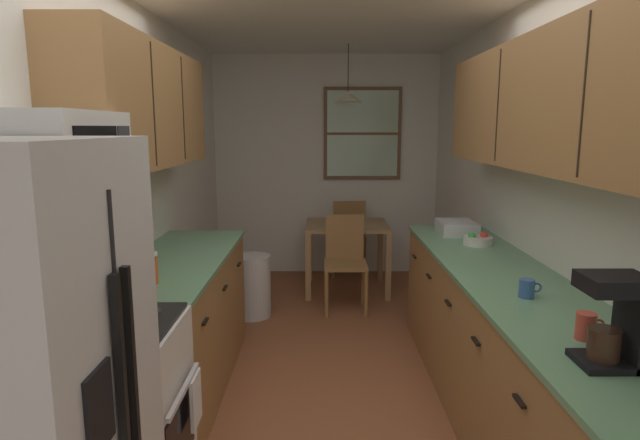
# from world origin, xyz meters

# --- Properties ---
(ground_plane) EXTENTS (12.00, 12.00, 0.00)m
(ground_plane) POSITION_xyz_m (0.00, 1.00, 0.00)
(ground_plane) COLOR brown
(wall_left) EXTENTS (0.10, 9.00, 2.55)m
(wall_left) POSITION_xyz_m (-1.35, 1.00, 1.27)
(wall_left) COLOR white
(wall_left) RESTS_ON ground
(wall_right) EXTENTS (0.10, 9.00, 2.55)m
(wall_right) POSITION_xyz_m (1.35, 1.00, 1.27)
(wall_right) COLOR white
(wall_right) RESTS_ON ground
(wall_back) EXTENTS (4.40, 0.10, 2.55)m
(wall_back) POSITION_xyz_m (0.00, 3.65, 1.27)
(wall_back) COLOR white
(wall_back) RESTS_ON ground
(refrigerator) EXTENTS (0.69, 0.73, 1.70)m
(refrigerator) POSITION_xyz_m (-0.97, -1.24, 0.85)
(refrigerator) COLOR silver
(refrigerator) RESTS_ON ground
(stove_range) EXTENTS (0.66, 0.61, 1.10)m
(stove_range) POSITION_xyz_m (-0.99, -0.55, 0.47)
(stove_range) COLOR white
(stove_range) RESTS_ON ground
(microwave_over_range) EXTENTS (0.39, 0.63, 0.32)m
(microwave_over_range) POSITION_xyz_m (-1.11, -0.55, 1.63)
(microwave_over_range) COLOR white
(counter_left) EXTENTS (0.64, 1.83, 0.90)m
(counter_left) POSITION_xyz_m (-1.00, 0.67, 0.45)
(counter_left) COLOR olive
(counter_left) RESTS_ON ground
(upper_cabinets_left) EXTENTS (0.33, 1.91, 0.72)m
(upper_cabinets_left) POSITION_xyz_m (-1.14, 0.62, 1.85)
(upper_cabinets_left) COLOR olive
(counter_right) EXTENTS (0.64, 3.45, 0.90)m
(counter_right) POSITION_xyz_m (1.00, 0.08, 0.45)
(counter_right) COLOR olive
(counter_right) RESTS_ON ground
(upper_cabinets_right) EXTENTS (0.33, 3.13, 0.70)m
(upper_cabinets_right) POSITION_xyz_m (1.14, 0.03, 1.85)
(upper_cabinets_right) COLOR olive
(dining_table) EXTENTS (0.86, 0.75, 0.72)m
(dining_table) POSITION_xyz_m (0.21, 2.86, 0.60)
(dining_table) COLOR #A87F51
(dining_table) RESTS_ON ground
(dining_chair_near) EXTENTS (0.40, 0.40, 0.90)m
(dining_chair_near) POSITION_xyz_m (0.17, 2.27, 0.50)
(dining_chair_near) COLOR olive
(dining_chair_near) RESTS_ON ground
(dining_chair_far) EXTENTS (0.43, 0.43, 0.90)m
(dining_chair_far) POSITION_xyz_m (0.26, 3.44, 0.50)
(dining_chair_far) COLOR olive
(dining_chair_far) RESTS_ON ground
(pendant_light) EXTENTS (0.28, 0.28, 0.57)m
(pendant_light) POSITION_xyz_m (0.21, 2.86, 2.03)
(pendant_light) COLOR black
(back_window) EXTENTS (0.90, 0.05, 1.06)m
(back_window) POSITION_xyz_m (0.42, 3.58, 1.65)
(back_window) COLOR brown
(trash_bin) EXTENTS (0.35, 0.35, 0.57)m
(trash_bin) POSITION_xyz_m (-0.70, 2.06, 0.29)
(trash_bin) COLOR silver
(trash_bin) RESTS_ON ground
(storage_canister) EXTENTS (0.12, 0.12, 0.17)m
(storage_canister) POSITION_xyz_m (-1.00, 0.10, 0.99)
(storage_canister) COLOR #D84C19
(storage_canister) RESTS_ON counter_left
(dish_towel) EXTENTS (0.02, 0.16, 0.24)m
(dish_towel) POSITION_xyz_m (-0.64, -0.40, 0.50)
(dish_towel) COLOR white
(coffee_maker) EXTENTS (0.22, 0.18, 0.33)m
(coffee_maker) POSITION_xyz_m (0.98, -0.88, 1.07)
(coffee_maker) COLOR black
(coffee_maker) RESTS_ON counter_right
(mug_by_coffeemaker) EXTENTS (0.11, 0.07, 0.09)m
(mug_by_coffeemaker) POSITION_xyz_m (0.95, -0.13, 0.95)
(mug_by_coffeemaker) COLOR #335999
(mug_by_coffeemaker) RESTS_ON counter_right
(mug_spare) EXTENTS (0.11, 0.08, 0.11)m
(mug_spare) POSITION_xyz_m (0.98, -0.66, 0.95)
(mug_spare) COLOR #BF3F33
(mug_spare) RESTS_ON counter_right
(fruit_bowl) EXTENTS (0.20, 0.20, 0.09)m
(fruit_bowl) POSITION_xyz_m (1.05, 1.05, 0.94)
(fruit_bowl) COLOR silver
(fruit_bowl) RESTS_ON counter_right
(dish_rack) EXTENTS (0.28, 0.34, 0.10)m
(dish_rack) POSITION_xyz_m (1.00, 1.45, 0.95)
(dish_rack) COLOR silver
(dish_rack) RESTS_ON counter_right
(table_serving_bowl) EXTENTS (0.20, 0.20, 0.06)m
(table_serving_bowl) POSITION_xyz_m (0.19, 2.88, 0.75)
(table_serving_bowl) COLOR silver
(table_serving_bowl) RESTS_ON dining_table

